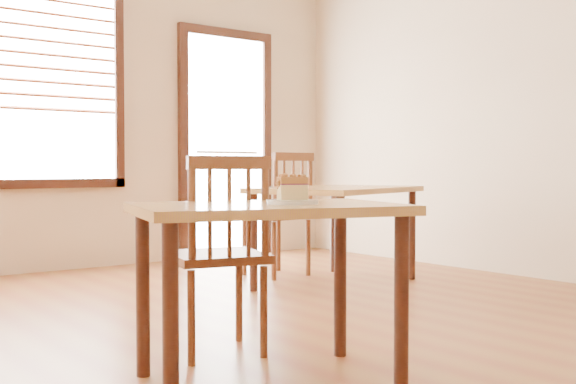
{
  "coord_description": "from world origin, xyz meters",
  "views": [
    {
      "loc": [
        -1.66,
        -2.17,
        0.9
      ],
      "look_at": [
        0.18,
        0.21,
        0.8
      ],
      "focal_mm": 45.0,
      "sensor_mm": 36.0,
      "label": 1
    }
  ],
  "objects_px": {
    "plate": "(292,202)",
    "cake_slice": "(292,187)",
    "cafe_chair_second": "(280,213)",
    "cafe_chair_main": "(219,254)",
    "cafe_table_second": "(337,199)",
    "cafe_table_main": "(268,231)"
  },
  "relations": [
    {
      "from": "plate",
      "to": "cake_slice",
      "type": "bearing_deg",
      "value": 139.38
    },
    {
      "from": "cafe_chair_second",
      "to": "cake_slice",
      "type": "xyz_separation_m",
      "value": [
        -1.74,
        -2.39,
        0.3
      ]
    },
    {
      "from": "cafe_chair_main",
      "to": "cafe_table_second",
      "type": "height_order",
      "value": "cafe_chair_main"
    },
    {
      "from": "cafe_table_second",
      "to": "plate",
      "type": "height_order",
      "value": "plate"
    },
    {
      "from": "cafe_table_main",
      "to": "cafe_chair_second",
      "type": "xyz_separation_m",
      "value": [
        1.83,
        2.33,
        -0.12
      ]
    },
    {
      "from": "cafe_chair_second",
      "to": "cafe_table_second",
      "type": "bearing_deg",
      "value": 92.7
    },
    {
      "from": "cafe_table_main",
      "to": "cafe_chair_second",
      "type": "height_order",
      "value": "cafe_chair_second"
    },
    {
      "from": "cafe_chair_main",
      "to": "plate",
      "type": "bearing_deg",
      "value": 104.34
    },
    {
      "from": "cafe_chair_second",
      "to": "cafe_chair_main",
      "type": "bearing_deg",
      "value": 42.19
    },
    {
      "from": "cafe_table_second",
      "to": "cake_slice",
      "type": "relative_size",
      "value": 10.47
    },
    {
      "from": "cafe_table_main",
      "to": "cake_slice",
      "type": "height_order",
      "value": "cake_slice"
    },
    {
      "from": "cafe_table_main",
      "to": "cafe_chair_second",
      "type": "distance_m",
      "value": 2.97
    },
    {
      "from": "cafe_chair_main",
      "to": "cafe_chair_second",
      "type": "distance_m",
      "value": 2.52
    },
    {
      "from": "cafe_chair_second",
      "to": "cake_slice",
      "type": "bearing_deg",
      "value": 49.78
    },
    {
      "from": "cafe_table_main",
      "to": "plate",
      "type": "distance_m",
      "value": 0.16
    },
    {
      "from": "cafe_table_main",
      "to": "cafe_table_second",
      "type": "relative_size",
      "value": 0.82
    },
    {
      "from": "cafe_table_main",
      "to": "cafe_chair_main",
      "type": "relative_size",
      "value": 1.28
    },
    {
      "from": "plate",
      "to": "cafe_table_main",
      "type": "bearing_deg",
      "value": 145.55
    },
    {
      "from": "cafe_table_second",
      "to": "cafe_table_main",
      "type": "bearing_deg",
      "value": -156.35
    },
    {
      "from": "cafe_chair_second",
      "to": "cake_slice",
      "type": "height_order",
      "value": "cafe_chair_second"
    },
    {
      "from": "cafe_table_main",
      "to": "cake_slice",
      "type": "relative_size",
      "value": 8.63
    },
    {
      "from": "plate",
      "to": "cafe_table_second",
      "type": "bearing_deg",
      "value": 44.25
    }
  ]
}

